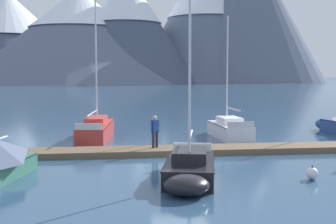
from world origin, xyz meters
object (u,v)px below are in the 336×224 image
Objects in this scene: sailboat_mid_dock_port at (97,129)px; sailboat_mid_dock_starboard at (189,169)px; mooring_buoy_channel_marker at (312,174)px; sailboat_far_berth at (228,128)px; person_on_dock at (155,129)px.

sailboat_mid_dock_port is 12.56m from sailboat_mid_dock_starboard.
sailboat_mid_dock_starboard is at bearing -69.97° from sailboat_mid_dock_port.
sailboat_mid_dock_starboard is (4.30, -11.80, -0.13)m from sailboat_mid_dock_port.
sailboat_mid_dock_starboard is 15.79× the size of mooring_buoy_channel_marker.
mooring_buoy_channel_marker is (9.17, -11.95, -0.39)m from sailboat_mid_dock_port.
sailboat_mid_dock_port is at bearing 127.50° from mooring_buoy_channel_marker.
sailboat_far_berth is at bearing 0.67° from sailboat_mid_dock_port.
sailboat_mid_dock_starboard is 5.29× the size of person_on_dock.
sailboat_far_berth reaches higher than mooring_buoy_channel_marker.
sailboat_mid_dock_starboard reaches higher than mooring_buoy_channel_marker.
mooring_buoy_channel_marker is (5.82, -6.44, -1.02)m from person_on_dock.
sailboat_mid_dock_port reaches higher than sailboat_far_berth.
sailboat_far_berth is 4.67× the size of person_on_dock.
sailboat_far_berth is at bearing 93.20° from mooring_buoy_channel_marker.
sailboat_mid_dock_starboard is at bearing -109.43° from sailboat_far_berth.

